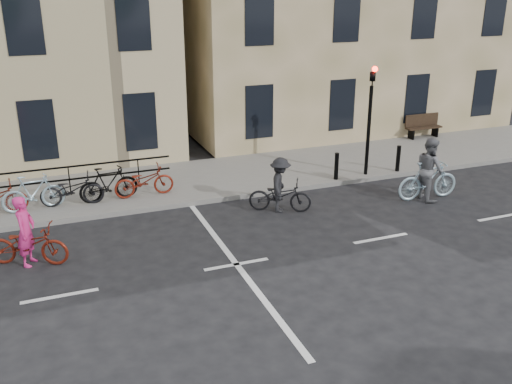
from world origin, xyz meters
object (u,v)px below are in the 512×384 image
object	(u,v)px
bench	(423,125)
cyclist_pink	(27,241)
traffic_light	(370,107)
cyclist_dark	(280,190)
cyclist_grey	(429,175)

from	to	relation	value
bench	cyclist_pink	size ratio (longest dim) A/B	0.79
traffic_light	bench	xyz separation A→B (m)	(4.80, 3.39, -1.78)
bench	cyclist_dark	size ratio (longest dim) A/B	0.84
cyclist_grey	cyclist_dark	distance (m)	4.68
cyclist_pink	cyclist_grey	world-z (taller)	cyclist_grey
cyclist_grey	bench	bearing A→B (deg)	-31.07
traffic_light	bench	bearing A→B (deg)	35.25
cyclist_grey	cyclist_dark	xyz separation A→B (m)	(-4.62, 0.73, -0.15)
cyclist_pink	cyclist_grey	xyz separation A→B (m)	(11.48, 0.16, 0.19)
cyclist_dark	cyclist_pink	bearing A→B (deg)	125.18
bench	cyclist_grey	size ratio (longest dim) A/B	0.78
traffic_light	bench	distance (m)	6.14
cyclist_pink	cyclist_dark	bearing A→B (deg)	-58.94
bench	cyclist_pink	world-z (taller)	cyclist_pink
traffic_light	bench	world-z (taller)	traffic_light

